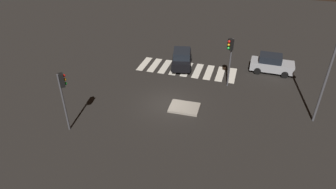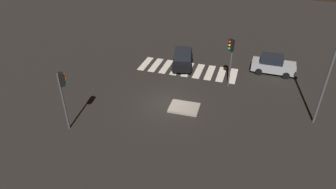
{
  "view_description": "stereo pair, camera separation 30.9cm",
  "coord_description": "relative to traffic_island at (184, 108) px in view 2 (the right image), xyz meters",
  "views": [
    {
      "loc": [
        -5.84,
        19.72,
        13.85
      ],
      "look_at": [
        0.0,
        0.0,
        1.0
      ],
      "focal_mm": 31.61,
      "sensor_mm": 36.0,
      "label": 1
    },
    {
      "loc": [
        -6.14,
        19.63,
        13.85
      ],
      "look_at": [
        0.0,
        0.0,
        1.0
      ],
      "focal_mm": 31.61,
      "sensor_mm": 36.0,
      "label": 2
    }
  ],
  "objects": [
    {
      "name": "traffic_light_south",
      "position": [
        -2.83,
        -4.67,
        3.39
      ],
      "size": [
        0.54,
        0.54,
        4.6
      ],
      "rotation": [
        0.0,
        0.0,
        0.81
      ],
      "color": "#47474C",
      "rests_on": "ground"
    },
    {
      "name": "traffic_island",
      "position": [
        0.0,
        0.0,
        0.0
      ],
      "size": [
        2.45,
        1.87,
        0.18
      ],
      "color": "gray",
      "rests_on": "ground"
    },
    {
      "name": "ground_plane",
      "position": [
        1.45,
        -0.17,
        -0.09
      ],
      "size": [
        80.0,
        80.0,
        0.0
      ],
      "primitive_type": "plane",
      "color": "black"
    },
    {
      "name": "car_black",
      "position": [
        2.13,
        -7.46,
        0.83
      ],
      "size": [
        2.69,
        4.54,
        1.88
      ],
      "rotation": [
        0.0,
        0.0,
        -1.36
      ],
      "color": "black",
      "rests_on": "ground"
    },
    {
      "name": "traffic_light_north",
      "position": [
        7.45,
        4.96,
        3.4
      ],
      "size": [
        0.53,
        0.54,
        4.61
      ],
      "rotation": [
        0.0,
        0.0,
        -2.43
      ],
      "color": "#47474C",
      "rests_on": "ground"
    },
    {
      "name": "street_lamp",
      "position": [
        -9.95,
        -1.23,
        5.36
      ],
      "size": [
        0.56,
        0.56,
        8.04
      ],
      "color": "#47474C",
      "rests_on": "ground"
    },
    {
      "name": "crosswalk_near",
      "position": [
        1.45,
        -6.9,
        -0.08
      ],
      "size": [
        9.9,
        3.2,
        0.02
      ],
      "color": "silver",
      "rests_on": "ground"
    },
    {
      "name": "car_silver",
      "position": [
        -6.74,
        -8.76,
        0.81
      ],
      "size": [
        4.25,
        2.07,
        1.83
      ],
      "rotation": [
        0.0,
        0.0,
        3.12
      ],
      "color": "#9EA0A5",
      "rests_on": "ground"
    }
  ]
}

